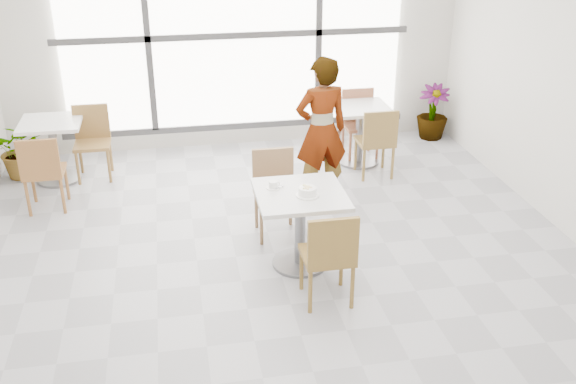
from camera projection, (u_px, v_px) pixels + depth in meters
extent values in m
plane|color=#9E9EA5|center=(282.00, 277.00, 6.02)|extent=(7.00, 7.00, 0.00)
plane|color=silver|center=(234.00, 34.00, 8.49)|extent=(6.00, 0.00, 6.00)
cube|color=white|center=(235.00, 35.00, 8.44)|extent=(4.40, 0.04, 2.40)
cube|color=#3F3F42|center=(235.00, 36.00, 8.41)|extent=(4.60, 0.05, 0.08)
cube|color=#3F3F42|center=(148.00, 39.00, 8.23)|extent=(0.08, 0.05, 2.40)
cube|color=#3F3F42|center=(319.00, 32.00, 8.60)|extent=(0.08, 0.05, 2.40)
cube|color=#3F3F42|center=(238.00, 126.00, 8.93)|extent=(4.60, 0.05, 0.08)
cube|color=silver|center=(300.00, 194.00, 5.91)|extent=(0.80, 0.80, 0.04)
cylinder|color=slate|center=(300.00, 231.00, 6.07)|extent=(0.10, 0.10, 0.71)
cylinder|color=slate|center=(300.00, 263.00, 6.22)|extent=(0.52, 0.52, 0.03)
cube|color=olive|center=(327.00, 255.00, 5.53)|extent=(0.42, 0.42, 0.04)
cube|color=olive|center=(333.00, 242.00, 5.26)|extent=(0.42, 0.04, 0.42)
cylinder|color=olive|center=(341.00, 265.00, 5.82)|extent=(0.04, 0.04, 0.41)
cylinder|color=olive|center=(352.00, 287.00, 5.50)|extent=(0.04, 0.04, 0.41)
cylinder|color=olive|center=(301.00, 269.00, 5.76)|extent=(0.04, 0.04, 0.41)
cylinder|color=olive|center=(310.00, 292.00, 5.44)|extent=(0.04, 0.04, 0.41)
cube|color=olive|center=(276.00, 196.00, 6.58)|extent=(0.42, 0.42, 0.04)
cube|color=olive|center=(273.00, 168.00, 6.65)|extent=(0.42, 0.04, 0.42)
cylinder|color=olive|center=(261.00, 226.00, 6.48)|extent=(0.04, 0.04, 0.41)
cylinder|color=olive|center=(256.00, 210.00, 6.80)|extent=(0.04, 0.04, 0.41)
cylinder|color=olive|center=(297.00, 223.00, 6.54)|extent=(0.04, 0.04, 0.41)
cylinder|color=olive|center=(290.00, 207.00, 6.86)|extent=(0.04, 0.04, 0.41)
cylinder|color=white|center=(307.00, 195.00, 5.84)|extent=(0.21, 0.21, 0.01)
cylinder|color=white|center=(308.00, 191.00, 5.82)|extent=(0.16, 0.16, 0.07)
torus|color=white|center=(308.00, 188.00, 5.81)|extent=(0.16, 0.16, 0.01)
cylinder|color=#E2B691|center=(308.00, 191.00, 5.82)|extent=(0.14, 0.14, 0.05)
cylinder|color=beige|center=(306.00, 187.00, 5.82)|extent=(0.03, 0.03, 0.02)
cylinder|color=#EEE599|center=(304.00, 189.00, 5.79)|extent=(0.03, 0.03, 0.02)
cylinder|color=#F7E49F|center=(309.00, 187.00, 5.81)|extent=(0.03, 0.03, 0.02)
cylinder|color=beige|center=(311.00, 188.00, 5.80)|extent=(0.03, 0.03, 0.02)
cylinder|color=beige|center=(308.00, 188.00, 5.81)|extent=(0.03, 0.03, 0.02)
cylinder|color=beige|center=(308.00, 190.00, 5.77)|extent=(0.03, 0.03, 0.02)
cylinder|color=beige|center=(305.00, 188.00, 5.80)|extent=(0.03, 0.03, 0.02)
cylinder|color=beige|center=(304.00, 189.00, 5.78)|extent=(0.03, 0.03, 0.02)
cylinder|color=#F6F09F|center=(304.00, 185.00, 5.84)|extent=(0.03, 0.03, 0.01)
cylinder|color=beige|center=(307.00, 189.00, 5.78)|extent=(0.03, 0.03, 0.01)
cylinder|color=white|center=(273.00, 188.00, 5.99)|extent=(0.13, 0.13, 0.01)
cylinder|color=white|center=(273.00, 184.00, 5.97)|extent=(0.08, 0.08, 0.06)
torus|color=white|center=(278.00, 184.00, 5.98)|extent=(0.05, 0.01, 0.05)
cylinder|color=black|center=(273.00, 182.00, 5.96)|extent=(0.07, 0.07, 0.00)
cube|color=silver|center=(279.00, 188.00, 5.97)|extent=(0.09, 0.05, 0.00)
sphere|color=silver|center=(282.00, 186.00, 5.99)|extent=(0.02, 0.02, 0.02)
imported|color=black|center=(321.00, 131.00, 7.18)|extent=(0.65, 0.48, 1.64)
cube|color=white|center=(50.00, 123.00, 7.68)|extent=(0.70, 0.70, 0.04)
cylinder|color=gray|center=(55.00, 153.00, 7.84)|extent=(0.10, 0.10, 0.71)
cylinder|color=gray|center=(59.00, 179.00, 7.98)|extent=(0.52, 0.52, 0.03)
cube|color=silver|center=(361.00, 108.00, 8.19)|extent=(0.70, 0.70, 0.04)
cylinder|color=slate|center=(359.00, 136.00, 8.35)|extent=(0.10, 0.10, 0.71)
cylinder|color=slate|center=(358.00, 161.00, 8.49)|extent=(0.52, 0.52, 0.03)
cube|color=#936033|center=(45.00, 172.00, 7.13)|extent=(0.42, 0.42, 0.04)
cube|color=#936033|center=(38.00, 159.00, 6.86)|extent=(0.42, 0.04, 0.42)
cylinder|color=#936033|center=(67.00, 183.00, 7.42)|extent=(0.04, 0.04, 0.41)
cylinder|color=#936033|center=(63.00, 196.00, 7.10)|extent=(0.04, 0.04, 0.41)
cylinder|color=#936033|center=(33.00, 185.00, 7.36)|extent=(0.04, 0.04, 0.41)
cylinder|color=#936033|center=(28.00, 199.00, 7.04)|extent=(0.04, 0.04, 0.41)
cube|color=olive|center=(92.00, 145.00, 7.88)|extent=(0.42, 0.42, 0.04)
cube|color=olive|center=(91.00, 121.00, 7.95)|extent=(0.42, 0.04, 0.42)
cylinder|color=olive|center=(78.00, 169.00, 7.78)|extent=(0.04, 0.04, 0.41)
cylinder|color=olive|center=(81.00, 157.00, 8.10)|extent=(0.04, 0.04, 0.41)
cylinder|color=olive|center=(109.00, 167.00, 7.84)|extent=(0.04, 0.04, 0.41)
cylinder|color=olive|center=(111.00, 155.00, 8.16)|extent=(0.04, 0.04, 0.41)
cube|color=olive|center=(375.00, 142.00, 7.97)|extent=(0.42, 0.42, 0.04)
cube|color=olive|center=(381.00, 129.00, 7.70)|extent=(0.42, 0.04, 0.42)
cylinder|color=olive|center=(383.00, 152.00, 8.25)|extent=(0.04, 0.04, 0.41)
cylinder|color=olive|center=(392.00, 163.00, 7.93)|extent=(0.04, 0.04, 0.41)
cylinder|color=olive|center=(356.00, 154.00, 8.19)|extent=(0.04, 0.04, 0.41)
cylinder|color=olive|center=(364.00, 165.00, 7.87)|extent=(0.04, 0.04, 0.41)
cube|color=#9D5F41|center=(361.00, 126.00, 8.48)|extent=(0.42, 0.42, 0.04)
cube|color=#9D5F41|center=(357.00, 104.00, 8.55)|extent=(0.42, 0.04, 0.42)
cylinder|color=#9D5F41|center=(350.00, 148.00, 8.39)|extent=(0.04, 0.04, 0.41)
cylinder|color=#9D5F41|center=(343.00, 138.00, 8.71)|extent=(0.04, 0.04, 0.41)
cylinder|color=#9D5F41|center=(377.00, 146.00, 8.45)|extent=(0.04, 0.04, 0.41)
cylinder|color=#9D5F41|center=(369.00, 137.00, 8.77)|extent=(0.04, 0.04, 0.41)
imported|color=#507744|center=(21.00, 149.00, 7.94)|extent=(0.72, 0.65, 0.71)
imported|color=#457F3F|center=(433.00, 112.00, 9.15)|extent=(0.56, 0.56, 0.76)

